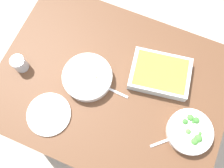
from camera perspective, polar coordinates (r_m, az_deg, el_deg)
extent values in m
plane|color=#B2A899|center=(1.98, 0.00, -6.58)|extent=(6.00, 6.00, 0.00)
cube|color=brown|center=(1.28, 0.00, -0.27)|extent=(1.20, 0.90, 0.04)
cylinder|color=brown|center=(1.80, 21.17, 0.78)|extent=(0.06, 0.06, 0.70)
cylinder|color=brown|center=(1.88, -10.90, 12.94)|extent=(0.06, 0.06, 0.70)
cylinder|color=brown|center=(1.73, -22.29, -8.74)|extent=(0.06, 0.06, 0.70)
cylinder|color=white|center=(1.25, -5.78, 1.53)|extent=(0.25, 0.25, 0.05)
torus|color=white|center=(1.22, -5.88, 1.90)|extent=(0.26, 0.26, 0.01)
cylinder|color=#B2844C|center=(1.24, -5.79, 1.57)|extent=(0.20, 0.20, 0.03)
sphere|color=#C66633|center=(1.22, -5.51, 0.11)|extent=(0.01, 0.01, 0.01)
sphere|color=#C66633|center=(1.24, -8.66, 2.17)|extent=(0.02, 0.02, 0.02)
sphere|color=#C66633|center=(1.22, -3.62, 1.39)|extent=(0.02, 0.02, 0.02)
sphere|color=silver|center=(1.25, -4.89, 4.18)|extent=(0.01, 0.01, 0.01)
sphere|color=#C66633|center=(1.23, -3.27, 2.83)|extent=(0.02, 0.02, 0.02)
cylinder|color=white|center=(1.24, 17.73, -10.68)|extent=(0.21, 0.21, 0.05)
torus|color=white|center=(1.22, 18.02, -10.55)|extent=(0.22, 0.22, 0.01)
cylinder|color=#8CB272|center=(1.23, 17.77, -10.66)|extent=(0.18, 0.18, 0.02)
sphere|color=#478C38|center=(1.22, 18.83, -12.72)|extent=(0.03, 0.03, 0.03)
sphere|color=#569E42|center=(1.23, 18.57, -7.84)|extent=(0.02, 0.02, 0.02)
sphere|color=#569E42|center=(1.21, 17.50, -10.64)|extent=(0.03, 0.03, 0.03)
sphere|color=#478C38|center=(1.23, 19.99, -10.93)|extent=(0.02, 0.02, 0.02)
sphere|color=#478C38|center=(1.23, 17.96, -7.58)|extent=(0.03, 0.03, 0.03)
sphere|color=#3D7A33|center=(1.22, 16.83, -8.54)|extent=(0.03, 0.03, 0.03)
sphere|color=#478C38|center=(1.22, 19.64, -12.01)|extent=(0.04, 0.04, 0.04)
sphere|color=#3D7A33|center=(1.23, 19.23, -8.15)|extent=(0.03, 0.03, 0.03)
sphere|color=#3D7A33|center=(1.23, 18.57, -8.55)|extent=(0.02, 0.02, 0.02)
cube|color=silver|center=(1.27, 11.23, 2.35)|extent=(0.33, 0.27, 0.06)
cube|color=gold|center=(1.26, 11.33, 2.54)|extent=(0.29, 0.23, 0.04)
cylinder|color=#B2BCC6|center=(1.34, -20.99, 4.49)|extent=(0.07, 0.07, 0.08)
cylinder|color=black|center=(1.35, -20.80, 4.29)|extent=(0.06, 0.06, 0.05)
cylinder|color=white|center=(1.25, -14.67, -6.92)|extent=(0.22, 0.22, 0.01)
cube|color=silver|center=(1.24, 0.84, -1.84)|extent=(0.14, 0.02, 0.01)
ellipsoid|color=silver|center=(1.25, -2.67, -0.18)|extent=(0.04, 0.03, 0.01)
cube|color=silver|center=(1.22, 12.09, -13.08)|extent=(0.11, 0.10, 0.01)
ellipsoid|color=silver|center=(1.24, 15.71, -11.56)|extent=(0.05, 0.05, 0.01)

